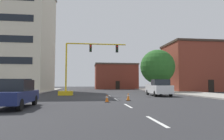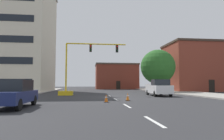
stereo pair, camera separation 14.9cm
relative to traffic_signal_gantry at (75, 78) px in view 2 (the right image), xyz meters
name	(u,v)px [view 2 (the right image)]	position (x,y,z in m)	size (l,w,h in m)	color
ground_plane	(112,97)	(4.38, -4.22, -2.22)	(160.00, 160.00, 0.00)	#2D2D30
sidewalk_left	(17,94)	(-8.37, 3.78, -2.15)	(6.00, 56.00, 0.14)	#B2ADA3
sidewalk_right	(186,93)	(17.13, 3.78, -2.15)	(6.00, 56.00, 0.14)	#9E998E
lane_stripe_seg_0	(154,121)	(4.38, -18.22, -2.22)	(0.16, 2.40, 0.01)	silver
lane_stripe_seg_1	(127,106)	(4.38, -12.72, -2.22)	(0.16, 2.40, 0.01)	silver
lane_stripe_seg_2	(116,99)	(4.38, -7.22, -2.22)	(0.16, 2.40, 0.01)	silver
lane_stripe_seg_3	(110,96)	(4.38, -1.72, -2.22)	(0.16, 2.40, 0.01)	silver
building_tall_left	(13,37)	(-12.43, 12.65, 8.04)	(13.98, 14.07, 20.52)	beige
building_brick_center	(116,76)	(9.55, 28.94, 1.28)	(11.73, 7.80, 6.99)	brown
building_row_right	(198,67)	(23.67, 11.13, 2.58)	(12.40, 8.71, 9.59)	brown
traffic_signal_gantry	(75,78)	(0.00, 0.00, 0.00)	(8.74, 1.20, 6.83)	yellow
tree_right_mid	(158,67)	(13.80, 7.06, 2.21)	(5.97, 5.97, 7.43)	#4C3823
pickup_truck_white	(158,88)	(10.38, -2.39, -1.25)	(2.38, 5.53, 1.99)	white
sedan_navy_near_left	(14,93)	(-2.82, -12.99, -1.34)	(1.88, 4.51, 1.74)	navy
traffic_cone_roadside_a	(106,98)	(3.23, -10.00, -1.92)	(0.36, 0.36, 0.63)	black
traffic_cone_roadside_b	(128,97)	(5.22, -8.84, -1.88)	(0.36, 0.36, 0.70)	black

